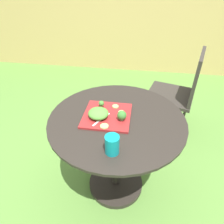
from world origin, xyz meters
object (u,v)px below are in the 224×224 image
object	(u,v)px
patio_chair	(181,89)
drinking_glass	(112,145)
fork	(102,118)
salad_plate	(107,115)

from	to	relation	value
patio_chair	drinking_glass	size ratio (longest dim) A/B	8.56
drinking_glass	fork	distance (m)	0.27
drinking_glass	fork	bearing A→B (deg)	111.47
salad_plate	drinking_glass	xyz separation A→B (m)	(0.08, -0.30, 0.04)
drinking_glass	fork	world-z (taller)	drinking_glass
patio_chair	drinking_glass	xyz separation A→B (m)	(-0.52, -1.08, 0.23)
drinking_glass	fork	xyz separation A→B (m)	(-0.10, 0.25, -0.03)
salad_plate	fork	bearing A→B (deg)	-115.42
patio_chair	salad_plate	bearing A→B (deg)	-127.35
salad_plate	drinking_glass	size ratio (longest dim) A/B	2.85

